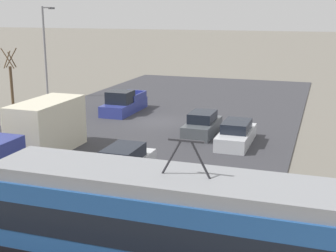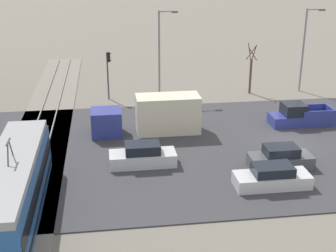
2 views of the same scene
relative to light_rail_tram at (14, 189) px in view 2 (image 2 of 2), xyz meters
The scene contains 13 objects.
ground_plane 21.13m from the light_rail_tram, 67.46° to the right, with size 320.00×320.00×0.00m, color slate.
road_surface 21.13m from the light_rail_tram, 67.46° to the right, with size 20.69×48.20×0.08m.
rail_bed 8.24m from the light_rail_tram, ahead, with size 64.12×4.40×0.22m.
light_rail_tram is the anchor object (origin of this frame).
box_truck 14.65m from the light_rail_tram, 38.01° to the right, with size 2.39×8.76×3.06m.
pickup_truck 24.67m from the light_rail_tram, 61.57° to the right, with size 2.03×5.39×1.87m.
sedan_car_0 15.55m from the light_rail_tram, 85.35° to the right, with size 1.85×4.79×1.46m.
sedan_car_1 9.45m from the light_rail_tram, 54.21° to the right, with size 1.82×4.61×1.59m.
sedan_car_2 17.45m from the light_rail_tram, 77.21° to the right, with size 1.82×4.32×1.55m.
traffic_light_pole 22.16m from the light_rail_tram, 14.82° to the right, with size 0.28×0.47×4.76m.
street_tree 29.48m from the light_rail_tram, 43.35° to the right, with size 1.23×1.02×5.20m.
street_lamp_near_crossing 33.87m from the light_rail_tram, 50.27° to the right, with size 0.36×1.95×8.60m.
street_lamp_mid_block 25.07m from the light_rail_tram, 26.33° to the right, with size 0.36×1.95×8.57m.
Camera 2 is at (-32.09, 14.12, 14.24)m, focal length 50.00 mm.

